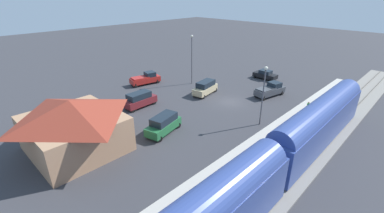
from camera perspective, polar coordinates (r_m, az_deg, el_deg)
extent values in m
plane|color=#38383D|center=(40.66, 8.21, 1.03)|extent=(200.00, 200.00, 0.00)
cube|color=gray|center=(35.27, 26.89, -5.11)|extent=(4.80, 70.00, 0.18)
cube|color=#59544C|center=(35.05, 28.03, -5.25)|extent=(0.10, 70.00, 0.12)
cube|color=#59544C|center=(35.36, 25.85, -4.55)|extent=(0.10, 70.00, 0.12)
cube|color=#B7B2A8|center=(36.31, 21.03, -3.09)|extent=(3.20, 46.00, 0.30)
cube|color=#33478C|center=(31.79, 25.86, -3.84)|extent=(2.90, 19.77, 3.70)
cube|color=red|center=(32.30, 23.36, -3.53)|extent=(0.04, 18.19, 0.36)
cylinder|color=#33478C|center=(31.09, 26.43, -0.97)|extent=(2.75, 18.98, 2.76)
cube|color=tan|center=(30.30, -24.15, -5.37)|extent=(9.32, 8.62, 3.83)
pyramid|color=maroon|center=(29.12, -25.08, -0.47)|extent=(10.12, 9.42, 1.85)
cube|color=#4C3323|center=(32.21, -16.88, -4.19)|extent=(1.10, 0.08, 2.10)
cylinder|color=#23284C|center=(38.96, 23.88, -0.79)|extent=(0.22, 0.22, 0.85)
cylinder|color=green|center=(38.68, 24.06, 0.20)|extent=(0.36, 0.36, 0.62)
sphere|color=tan|center=(38.52, 24.17, 0.79)|extent=(0.24, 0.24, 0.24)
cube|color=#C6B284|center=(43.00, 2.88, 3.76)|extent=(2.73, 5.15, 1.00)
cube|color=#19232D|center=(42.81, 3.01, 4.99)|extent=(2.26, 3.66, 0.88)
cylinder|color=black|center=(41.25, 2.47, 2.12)|extent=(0.22, 0.68, 0.68)
cylinder|color=black|center=(42.12, 0.50, 2.62)|extent=(0.22, 0.68, 0.68)
cylinder|color=black|center=(44.30, 5.11, 3.62)|extent=(0.22, 0.68, 0.68)
cylinder|color=black|center=(45.12, 3.22, 4.06)|extent=(0.22, 0.68, 0.68)
cube|color=maroon|center=(39.03, -11.24, 1.14)|extent=(2.12, 4.96, 1.00)
cube|color=#19232D|center=(38.60, -11.53, 2.36)|extent=(1.84, 3.49, 0.88)
cylinder|color=black|center=(40.91, -9.82, 1.58)|extent=(0.22, 0.68, 0.68)
cylinder|color=black|center=(39.66, -8.26, 0.95)|extent=(0.22, 0.68, 0.68)
cylinder|color=black|center=(38.90, -14.16, -0.03)|extent=(0.22, 0.68, 0.68)
cylinder|color=black|center=(37.58, -12.67, -0.75)|extent=(0.22, 0.68, 0.68)
cube|color=black|center=(52.63, 15.68, 6.57)|extent=(4.50, 1.85, 0.76)
cube|color=#19232D|center=(52.44, 15.77, 7.30)|extent=(2.16, 1.62, 0.64)
cylinder|color=black|center=(52.69, 17.67, 5.91)|extent=(0.22, 0.68, 0.68)
cylinder|color=black|center=(51.32, 16.84, 5.54)|extent=(0.22, 0.68, 0.68)
cylinder|color=black|center=(54.19, 14.50, 6.77)|extent=(0.22, 0.68, 0.68)
cylinder|color=black|center=(52.86, 13.61, 6.43)|extent=(0.22, 0.68, 0.68)
cube|color=#236638|center=(31.45, -6.27, -4.36)|extent=(3.02, 5.22, 1.00)
cube|color=#19232D|center=(31.13, -6.18, -2.72)|extent=(2.46, 3.73, 0.88)
cylinder|color=black|center=(29.94, -7.07, -7.08)|extent=(0.22, 0.68, 0.68)
cylinder|color=black|center=(30.90, -9.62, -6.19)|extent=(0.22, 0.68, 0.68)
cylinder|color=black|center=(32.60, -3.02, -4.15)|extent=(0.22, 0.68, 0.68)
cylinder|color=black|center=(33.48, -5.47, -3.43)|extent=(0.22, 0.68, 0.68)
cube|color=red|center=(48.53, -10.19, 5.79)|extent=(2.95, 5.67, 0.92)
cube|color=#19232D|center=(48.68, -9.17, 7.01)|extent=(2.02, 2.02, 0.84)
cylinder|color=black|center=(50.29, -8.37, 6.01)|extent=(0.22, 0.76, 0.76)
cylinder|color=black|center=(48.83, -7.43, 5.51)|extent=(0.22, 0.76, 0.76)
cylinder|color=black|center=(48.63, -12.88, 5.02)|extent=(0.22, 0.76, 0.76)
cylinder|color=black|center=(47.12, -12.05, 4.49)|extent=(0.22, 0.76, 0.76)
cube|color=red|center=(48.00, -11.26, 6.20)|extent=(2.39, 3.27, 0.20)
cube|color=#47494F|center=(44.09, 16.62, 3.27)|extent=(3.04, 5.69, 0.92)
cube|color=#19232D|center=(44.57, 17.61, 4.57)|extent=(2.05, 2.05, 0.84)
cylinder|color=black|center=(46.34, 17.47, 3.56)|extent=(0.22, 0.76, 0.76)
cylinder|color=black|center=(45.38, 19.13, 2.90)|extent=(0.22, 0.76, 0.76)
cylinder|color=black|center=(43.21, 13.84, 2.51)|extent=(0.22, 0.76, 0.76)
cylinder|color=black|center=(42.18, 15.54, 1.79)|extent=(0.22, 0.76, 0.76)
cube|color=#47494F|center=(43.21, 15.89, 3.73)|extent=(2.44, 3.29, 0.20)
cylinder|color=#515156|center=(33.17, 15.15, 1.75)|extent=(0.16, 0.16, 7.22)
sphere|color=#EAE5C6|center=(31.98, 15.88, 8.04)|extent=(0.44, 0.44, 0.44)
cylinder|color=#515156|center=(47.20, -0.05, 9.88)|extent=(0.16, 0.16, 8.35)
sphere|color=#EAE5C6|center=(46.33, -0.05, 15.11)|extent=(0.44, 0.44, 0.44)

